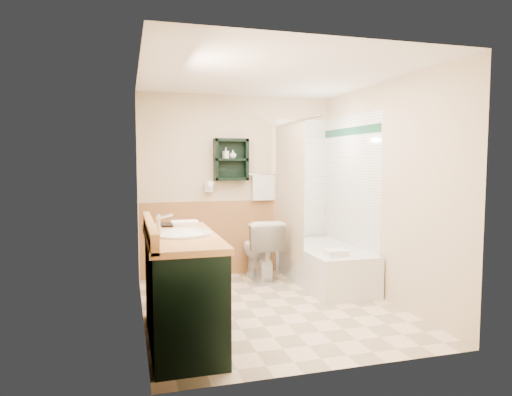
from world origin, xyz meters
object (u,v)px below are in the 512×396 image
Objects in this scene: vanity_book at (157,215)px; soap_bottle_b at (233,155)px; wall_shelf at (231,160)px; soap_bottle_a at (226,156)px; toilet at (260,250)px; vanity at (182,288)px; hair_dryer at (208,186)px; bathtub at (326,266)px.

soap_bottle_b reaches higher than vanity_book.
soap_bottle_a is at bearing -176.08° from wall_shelf.
toilet is at bearing 51.22° from vanity_book.
vanity is at bearing -114.32° from soap_bottle_b.
soap_bottle_b is (0.02, -0.01, 0.06)m from wall_shelf.
hair_dryer is at bearing 73.90° from vanity.
vanity reaches higher than bathtub.
hair_dryer is 2.27m from vanity.
soap_bottle_b is (-0.29, 0.28, 1.22)m from toilet.
vanity is at bearing -112.04° from soap_bottle_a.
toilet is 1.30m from soap_bottle_a.
hair_dryer is 0.52m from soap_bottle_b.
soap_bottle_a is at bearing 180.00° from soap_bottle_b.
hair_dryer is at bearing -27.94° from toilet.
soap_bottle_b is (1.08, 1.46, 0.58)m from vanity_book.
toilet is (1.20, 1.75, -0.07)m from vanity.
vanity is 0.96× the size of bathtub.
soap_bottle_b is at bearing -45.40° from toilet.
vanity is 0.82m from vanity_book.
toilet is at bearing -27.08° from hair_dryer.
vanity is 2.51m from soap_bottle_b.
vanity_book is at bearing -126.57° from soap_bottle_b.
soap_bottle_a is at bearing 66.42° from vanity_book.
soap_bottle_a is at bearing 145.55° from bathtub.
wall_shelf is at bearing 66.27° from vanity.
wall_shelf reaches higher than soap_bottle_b.
wall_shelf is 2.29× the size of hair_dryer.
soap_bottle_b is at bearing -12.39° from wall_shelf.
hair_dryer is 1.09× the size of vanity_book.
soap_bottle_b is (0.10, 0.00, 0.01)m from soap_bottle_a.
wall_shelf is at bearing 64.60° from vanity_book.
bathtub is 1.90m from soap_bottle_a.
wall_shelf is 0.06m from soap_bottle_b.
wall_shelf reaches higher than soap_bottle_a.
wall_shelf is 5.04× the size of soap_bottle_b.
wall_shelf is 0.38× the size of vanity.
vanity_book reaches higher than toilet.
toilet is 3.60× the size of vanity_book.
soap_bottle_b is (0.32, -0.03, 0.41)m from hair_dryer.
vanity_book is at bearing -125.90° from wall_shelf.
soap_bottle_a reaches higher than bathtub.
vanity is 2.32m from bathtub.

